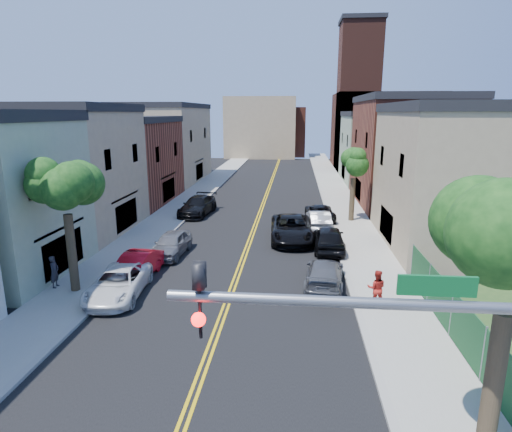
% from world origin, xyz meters
% --- Properties ---
extents(sidewalk_left, '(3.20, 100.00, 0.15)m').
position_xyz_m(sidewalk_left, '(-7.90, 40.00, 0.07)').
color(sidewalk_left, gray).
rests_on(sidewalk_left, ground).
extents(sidewalk_right, '(3.20, 100.00, 0.15)m').
position_xyz_m(sidewalk_right, '(7.90, 40.00, 0.07)').
color(sidewalk_right, gray).
rests_on(sidewalk_right, ground).
extents(curb_left, '(0.30, 100.00, 0.15)m').
position_xyz_m(curb_left, '(-6.15, 40.00, 0.07)').
color(curb_left, gray).
rests_on(curb_left, ground).
extents(curb_right, '(0.30, 100.00, 0.15)m').
position_xyz_m(curb_right, '(6.15, 40.00, 0.07)').
color(curb_right, gray).
rests_on(curb_right, ground).
extents(bldg_left_tan_near, '(9.00, 10.00, 9.00)m').
position_xyz_m(bldg_left_tan_near, '(-14.00, 25.00, 4.50)').
color(bldg_left_tan_near, '#998466').
rests_on(bldg_left_tan_near, ground).
extents(bldg_left_brick, '(9.00, 12.00, 8.00)m').
position_xyz_m(bldg_left_brick, '(-14.00, 36.00, 4.00)').
color(bldg_left_brick, brown).
rests_on(bldg_left_brick, ground).
extents(bldg_left_tan_far, '(9.00, 16.00, 9.50)m').
position_xyz_m(bldg_left_tan_far, '(-14.00, 50.00, 4.75)').
color(bldg_left_tan_far, '#998466').
rests_on(bldg_left_tan_far, ground).
extents(bldg_right_tan, '(9.00, 12.00, 9.00)m').
position_xyz_m(bldg_right_tan, '(14.00, 24.00, 4.50)').
color(bldg_right_tan, '#998466').
rests_on(bldg_right_tan, ground).
extents(bldg_right_brick, '(9.00, 14.00, 10.00)m').
position_xyz_m(bldg_right_brick, '(14.00, 38.00, 5.00)').
color(bldg_right_brick, brown).
rests_on(bldg_right_brick, ground).
extents(bldg_right_palegrn, '(9.00, 12.00, 8.50)m').
position_xyz_m(bldg_right_palegrn, '(14.00, 52.00, 4.25)').
color(bldg_right_palegrn, gray).
rests_on(bldg_right_palegrn, ground).
extents(church, '(16.20, 14.20, 22.60)m').
position_xyz_m(church, '(16.33, 67.07, 7.24)').
color(church, '#4C2319').
rests_on(church, ground).
extents(backdrop_left, '(14.00, 8.00, 12.00)m').
position_xyz_m(backdrop_left, '(-4.00, 82.00, 6.00)').
color(backdrop_left, '#998466').
rests_on(backdrop_left, ground).
extents(backdrop_center, '(10.00, 8.00, 10.00)m').
position_xyz_m(backdrop_center, '(0.00, 86.00, 5.00)').
color(backdrop_center, brown).
rests_on(backdrop_center, ground).
extents(fence_right, '(0.04, 15.00, 1.90)m').
position_xyz_m(fence_right, '(9.50, 9.50, 1.10)').
color(fence_right, '#143F1E').
rests_on(fence_right, sidewalk_right).
extents(tree_left_mid, '(5.20, 5.20, 9.29)m').
position_xyz_m(tree_left_mid, '(-7.88, 14.01, 6.58)').
color(tree_left_mid, '#322519').
rests_on(tree_left_mid, sidewalk_left).
extents(tree_right_far, '(4.40, 4.40, 8.03)m').
position_xyz_m(tree_right_far, '(7.92, 30.01, 5.76)').
color(tree_right_far, '#322519').
rests_on(tree_right_far, sidewalk_right).
extents(red_sedan, '(2.01, 4.49, 1.43)m').
position_xyz_m(red_sedan, '(-5.50, 16.08, 0.72)').
color(red_sedan, red).
rests_on(red_sedan, ground).
extents(white_pickup, '(2.72, 5.24, 1.41)m').
position_xyz_m(white_pickup, '(-5.50, 13.76, 0.71)').
color(white_pickup, white).
rests_on(white_pickup, ground).
extents(grey_car_left, '(2.04, 4.54, 1.51)m').
position_xyz_m(grey_car_left, '(-4.69, 20.17, 0.76)').
color(grey_car_left, '#5A5B61').
rests_on(grey_car_left, ground).
extents(black_car_left, '(2.91, 5.87, 1.64)m').
position_xyz_m(black_car_left, '(-5.50, 31.30, 0.82)').
color(black_car_left, black).
rests_on(black_car_left, ground).
extents(grey_car_right, '(2.43, 4.96, 1.39)m').
position_xyz_m(grey_car_right, '(4.79, 16.02, 0.69)').
color(grey_car_right, '#4E5055').
rests_on(grey_car_right, ground).
extents(black_car_right, '(2.02, 4.95, 1.68)m').
position_xyz_m(black_car_right, '(5.46, 22.09, 0.84)').
color(black_car_right, black).
rests_on(black_car_right, ground).
extents(silver_car_right, '(1.89, 4.62, 1.49)m').
position_xyz_m(silver_car_right, '(5.05, 27.47, 0.75)').
color(silver_car_right, '#ACAEB4').
rests_on(silver_car_right, ground).
extents(dark_car_right_far, '(2.54, 5.04, 1.37)m').
position_xyz_m(dark_car_right_far, '(5.30, 30.34, 0.68)').
color(dark_car_right_far, black).
rests_on(dark_car_right_far, ground).
extents(black_suv_lane, '(3.24, 6.47, 1.76)m').
position_xyz_m(black_suv_lane, '(2.97, 24.16, 0.88)').
color(black_suv_lane, black).
rests_on(black_suv_lane, ground).
extents(pedestrian_left, '(0.42, 0.63, 1.67)m').
position_xyz_m(pedestrian_left, '(-9.10, 14.25, 0.99)').
color(pedestrian_left, '#2A2931').
rests_on(pedestrian_left, sidewalk_left).
extents(pedestrian_right, '(0.93, 0.77, 1.76)m').
position_xyz_m(pedestrian_right, '(7.01, 13.52, 1.03)').
color(pedestrian_right, '#AC211A').
rests_on(pedestrian_right, sidewalk_right).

